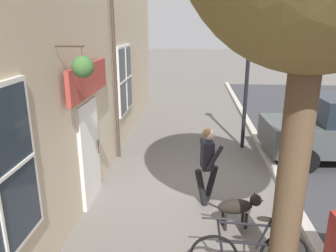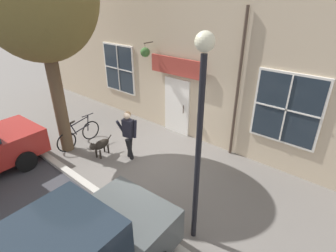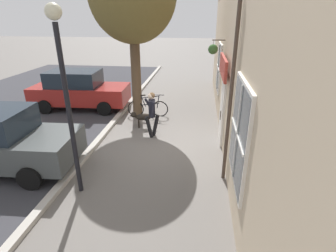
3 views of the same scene
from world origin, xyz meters
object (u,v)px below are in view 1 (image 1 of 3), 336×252
at_px(pedestrian_walking, 207,160).
at_px(leaning_bicycle, 249,252).
at_px(street_lamp, 249,52).
at_px(dog_on_leash, 239,206).

bearing_deg(pedestrian_walking, leaning_bicycle, -74.65).
distance_m(pedestrian_walking, street_lamp, 4.01).
bearing_deg(pedestrian_walking, street_lamp, 70.10).
xyz_separation_m(pedestrian_walking, street_lamp, (1.21, 3.34, 1.86)).
height_order(pedestrian_walking, leaning_bicycle, pedestrian_walking).
bearing_deg(pedestrian_walking, dog_on_leash, -55.24).
xyz_separation_m(dog_on_leash, street_lamp, (0.65, 4.13, 2.41)).
relative_size(pedestrian_walking, leaning_bicycle, 0.94).
relative_size(pedestrian_walking, street_lamp, 0.38).
distance_m(pedestrian_walking, leaning_bicycle, 2.16).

